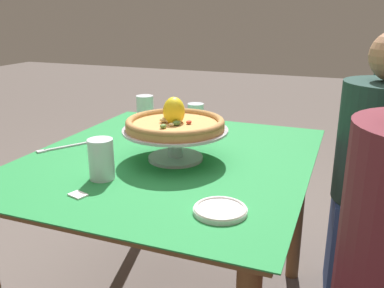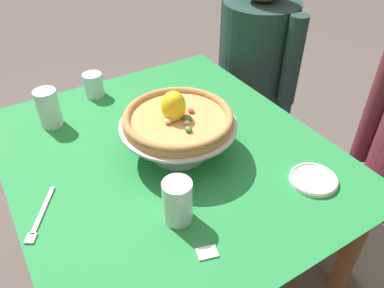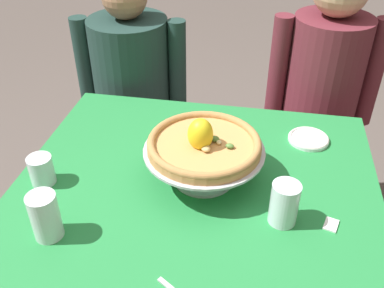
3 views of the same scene
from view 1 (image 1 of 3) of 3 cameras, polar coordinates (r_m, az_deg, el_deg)
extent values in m
cylinder|color=brown|center=(2.21, -7.62, -5.58)|extent=(0.06, 0.06, 0.68)
cylinder|color=brown|center=(1.98, 14.23, -8.92)|extent=(0.06, 0.06, 0.68)
cube|color=brown|center=(1.51, -3.04, -2.32)|extent=(1.08, 0.95, 0.02)
cube|color=#237F3D|center=(1.50, -3.05, -1.80)|extent=(1.12, 0.99, 0.00)
cylinder|color=#B7B7C1|center=(1.47, -2.26, -1.89)|extent=(0.19, 0.19, 0.01)
cylinder|color=#B7B7C1|center=(1.45, -2.29, 0.05)|extent=(0.05, 0.05, 0.09)
cylinder|color=#B7B7C1|center=(1.44, -2.31, 1.96)|extent=(0.37, 0.37, 0.01)
cylinder|color=tan|center=(1.43, -2.32, 2.51)|extent=(0.34, 0.34, 0.02)
torus|color=#AF7D47|center=(1.43, -2.33, 3.06)|extent=(0.34, 0.34, 0.02)
ellipsoid|color=#4C7533|center=(1.37, -3.99, 2.47)|extent=(0.03, 0.02, 0.01)
ellipsoid|color=tan|center=(1.44, -3.84, 3.31)|extent=(0.04, 0.04, 0.02)
ellipsoid|color=beige|center=(1.39, -2.83, 2.69)|extent=(0.02, 0.02, 0.01)
ellipsoid|color=#C63D28|center=(1.42, -0.42, 3.03)|extent=(0.02, 0.02, 0.01)
ellipsoid|color=#4C7533|center=(1.40, -2.14, 2.91)|extent=(0.03, 0.03, 0.02)
ellipsoid|color=tan|center=(1.43, -2.00, 3.23)|extent=(0.04, 0.04, 0.02)
ellipsoid|color=tan|center=(1.45, -2.75, 3.52)|extent=(0.03, 0.03, 0.02)
ellipsoid|color=beige|center=(1.43, -3.31, 3.22)|extent=(0.03, 0.03, 0.01)
ellipsoid|color=#4C7533|center=(1.43, -2.65, 3.15)|extent=(0.02, 0.02, 0.01)
ellipsoid|color=yellow|center=(1.44, -2.50, 4.50)|extent=(0.10, 0.10, 0.10)
cylinder|color=silver|center=(1.93, 0.51, 4.20)|extent=(0.08, 0.08, 0.09)
cylinder|color=silver|center=(1.94, 0.51, 3.46)|extent=(0.07, 0.07, 0.04)
cylinder|color=white|center=(1.90, -6.46, 4.58)|extent=(0.08, 0.08, 0.14)
cylinder|color=silver|center=(1.91, -6.42, 3.45)|extent=(0.07, 0.07, 0.06)
cylinder|color=silver|center=(1.31, -12.36, -2.04)|extent=(0.08, 0.08, 0.13)
cylinder|color=silver|center=(1.32, -12.28, -3.14)|extent=(0.07, 0.07, 0.07)
cylinder|color=white|center=(1.10, 3.90, -9.13)|extent=(0.14, 0.14, 0.01)
torus|color=silver|center=(1.09, 3.90, -8.85)|extent=(0.14, 0.14, 0.01)
cube|color=#B7B7C1|center=(1.67, -16.82, -0.33)|extent=(0.15, 0.10, 0.01)
cube|color=#B7B7C1|center=(1.64, -20.02, -0.95)|extent=(0.04, 0.04, 0.01)
cube|color=white|center=(1.23, -15.41, -6.75)|extent=(0.05, 0.06, 0.00)
cube|color=navy|center=(1.98, 22.96, -13.26)|extent=(0.31, 0.34, 0.48)
cylinder|color=#1E3833|center=(1.79, 24.80, 0.09)|extent=(0.38, 0.38, 0.48)
cylinder|color=#1E3833|center=(1.99, 24.11, 2.90)|extent=(0.08, 0.08, 0.41)
camera|label=2|loc=(1.14, -51.07, 26.30)|focal=35.37mm
camera|label=3|loc=(1.98, -37.16, 25.38)|focal=40.25mm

